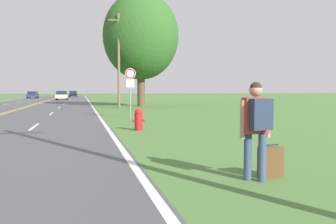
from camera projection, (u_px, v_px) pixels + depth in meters
name	position (u px, v px, depth m)	size (l,w,h in m)	color
hitchhiker_person	(257.00, 121.00, 6.04)	(0.58, 0.42, 1.71)	#38476B
suitcase	(270.00, 162.00, 6.36)	(0.46, 0.19, 0.60)	brown
fire_hydrant	(139.00, 119.00, 13.93)	(0.48, 0.32, 0.86)	red
traffic_sign	(130.00, 80.00, 20.00)	(0.60, 0.10, 2.82)	gray
utility_pole_midground	(119.00, 59.00, 32.11)	(1.80, 0.24, 8.48)	brown
tree_behind_sign	(141.00, 36.00, 35.03)	(7.45, 7.45, 11.23)	brown
car_champagne_hatchback_mid_near	(62.00, 95.00, 60.00)	(1.91, 3.52, 1.53)	black
car_dark_blue_hatchback_mid_far	(33.00, 95.00, 73.17)	(2.04, 4.30, 1.44)	black
car_black_sedan_receding	(73.00, 94.00, 86.18)	(1.96, 4.24, 1.54)	black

